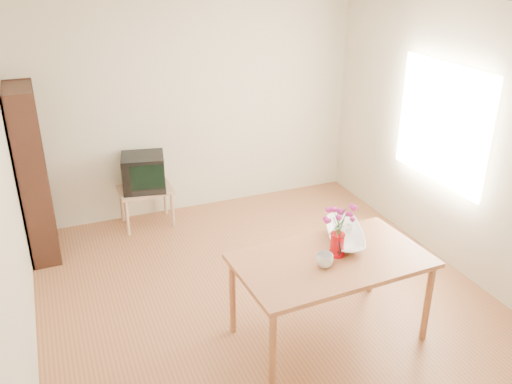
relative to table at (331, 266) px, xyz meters
name	(u,v)px	position (x,y,z in m)	size (l,w,h in m)	color
room	(273,172)	(-0.26, 0.60, 0.63)	(4.50, 4.50, 4.50)	brown
table	(331,266)	(0.00, 0.00, 0.00)	(1.56, 0.94, 0.75)	#9A5834
tv_stand	(146,194)	(-0.99, 2.56, -0.29)	(0.60, 0.45, 0.46)	tan
bookshelf	(34,180)	(-2.13, 2.34, 0.16)	(0.28, 0.70, 1.80)	black
pitcher	(337,245)	(0.06, 0.03, 0.16)	(0.13, 0.20, 0.19)	red
flowers	(339,217)	(0.06, 0.03, 0.41)	(0.22, 0.22, 0.31)	#D5329E
mug	(324,260)	(-0.11, -0.08, 0.13)	(0.14, 0.14, 0.11)	white
bowl	(346,216)	(0.26, 0.24, 0.28)	(0.44, 0.44, 0.42)	white
teacup_a	(342,221)	(0.22, 0.24, 0.24)	(0.07, 0.07, 0.07)	white
teacup_b	(349,219)	(0.30, 0.26, 0.24)	(0.07, 0.07, 0.06)	white
television	(143,171)	(-0.99, 2.57, -0.01)	(0.54, 0.52, 0.41)	black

